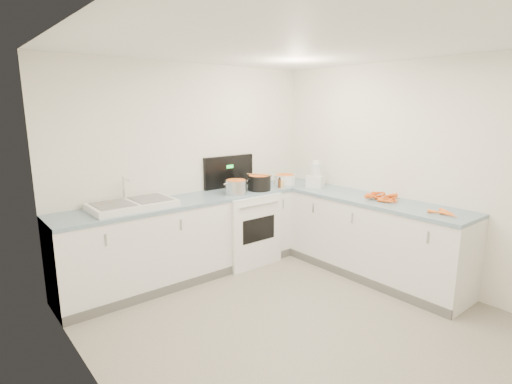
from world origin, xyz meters
TOP-DOWN VIEW (x-y plane):
  - floor at (0.00, 0.00)m, footprint 3.50×4.00m
  - ceiling at (0.00, 0.00)m, footprint 3.50×4.00m
  - wall_back at (0.00, 2.00)m, footprint 3.50×0.00m
  - wall_left at (-1.75, 0.00)m, footprint 0.00×4.00m
  - wall_right at (1.75, 0.00)m, footprint 0.00×4.00m
  - counter_back at (0.00, 1.70)m, footprint 3.50×0.62m
  - counter_right at (1.45, 0.30)m, footprint 0.62×2.20m
  - stove at (0.55, 1.69)m, footprint 0.76×0.65m
  - sink at (-0.90, 1.70)m, footprint 0.86×0.52m
  - steel_pot at (0.36, 1.56)m, footprint 0.30×0.30m
  - black_pot at (0.73, 1.56)m, footprint 0.37×0.37m
  - wooden_spoon at (0.73, 1.56)m, footprint 0.16×0.32m
  - mixing_bowl at (1.27, 1.65)m, footprint 0.36×0.36m
  - extract_bottle at (1.05, 1.52)m, footprint 0.05×0.05m
  - spice_jar at (1.07, 1.50)m, footprint 0.06×0.06m
  - food_processor at (1.44, 1.25)m, footprint 0.24×0.26m
  - carrot_pile at (1.46, 0.23)m, footprint 0.34×0.44m
  - peeled_carrots at (1.39, -0.52)m, footprint 0.19×0.30m
  - peelings at (-1.11, 1.75)m, footprint 0.24×0.28m

SIDE VIEW (x-z plane):
  - floor at x=0.00m, z-range 0.00..0.00m
  - counter_back at x=0.00m, z-range 0.00..0.94m
  - counter_right at x=1.45m, z-range 0.00..0.94m
  - stove at x=0.55m, z-range -0.21..1.15m
  - peeled_carrots at x=1.39m, z-range 0.94..0.98m
  - carrot_pile at x=1.46m, z-range 0.93..1.02m
  - sink at x=-0.90m, z-range 0.82..1.13m
  - spice_jar at x=1.07m, z-range 0.94..1.04m
  - extract_bottle at x=1.05m, z-range 0.94..1.06m
  - mixing_bowl at x=1.27m, z-range 0.94..1.07m
  - peelings at x=-1.11m, z-range 1.01..1.02m
  - steel_pot at x=0.36m, z-range 0.92..1.11m
  - black_pot at x=0.73m, z-range 0.92..1.13m
  - food_processor at x=1.44m, z-range 0.91..1.27m
  - wooden_spoon at x=0.73m, z-range 1.13..1.15m
  - wall_back at x=0.00m, z-range 0.00..2.50m
  - wall_left at x=-1.75m, z-range 0.00..2.50m
  - wall_right at x=1.75m, z-range 0.00..2.50m
  - ceiling at x=0.00m, z-range 2.50..2.50m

